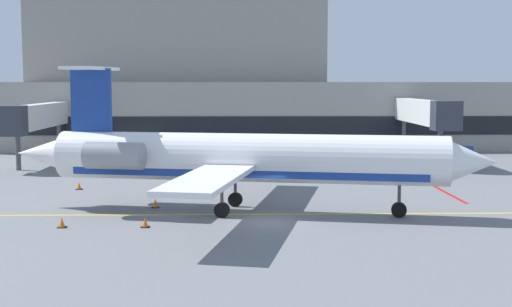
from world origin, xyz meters
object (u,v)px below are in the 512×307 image
Objects in this scene: baggage_tug at (77,158)px; fuel_tank at (126,145)px; regional_jet at (240,158)px; pushback_tractor at (457,159)px; belt_loader at (200,170)px.

baggage_tug is 8.86m from fuel_tank.
regional_jet is 4.65× the size of fuel_tank.
regional_jet is 29.06m from pushback_tractor.
fuel_tank is at bearing 116.41° from belt_loader.
regional_jet is at bearing -133.44° from pushback_tractor.
fuel_tank is (-8.62, 17.37, 0.48)m from belt_loader.
regional_jet is 32.79m from fuel_tank.
pushback_tractor is 0.64× the size of fuel_tank.
fuel_tank is (3.15, 8.27, 0.47)m from baggage_tug.
regional_jet is 8.41× the size of belt_loader.
regional_jet is 9.06× the size of baggage_tug.
pushback_tractor is at bearing -16.72° from fuel_tank.
regional_jet reaches higher than pushback_tractor.
fuel_tank reaches higher than baggage_tug.
baggage_tug is 14.88m from belt_loader.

